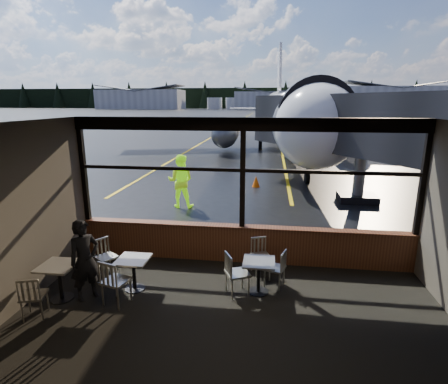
% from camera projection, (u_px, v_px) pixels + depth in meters
% --- Properties ---
extents(ground_plane, '(520.00, 520.00, 0.00)m').
position_uv_depth(ground_plane, '(270.00, 113.00, 123.80)').
color(ground_plane, black).
rests_on(ground_plane, ground).
extents(carpet_floor, '(8.00, 6.00, 0.01)m').
position_uv_depth(carpet_floor, '(226.00, 340.00, 5.79)').
color(carpet_floor, black).
rests_on(carpet_floor, ground).
extents(ceiling, '(8.00, 6.00, 0.04)m').
position_uv_depth(ceiling, '(227.00, 127.00, 4.91)').
color(ceiling, '#38332D').
rests_on(ceiling, ground).
extents(window_sill, '(8.00, 0.28, 0.90)m').
position_uv_depth(window_sill, '(242.00, 244.00, 8.56)').
color(window_sill, '#572C1A').
rests_on(window_sill, ground).
extents(window_header, '(8.00, 0.18, 0.30)m').
position_uv_depth(window_header, '(243.00, 124.00, 7.83)').
color(window_header, black).
rests_on(window_header, ground).
extents(mullion_left, '(0.12, 0.12, 2.60)m').
position_uv_depth(mullion_left, '(84.00, 170.00, 8.63)').
color(mullion_left, black).
rests_on(mullion_left, ground).
extents(mullion_centre, '(0.12, 0.12, 2.60)m').
position_uv_depth(mullion_centre, '(243.00, 174.00, 8.12)').
color(mullion_centre, black).
rests_on(mullion_centre, ground).
extents(mullion_right, '(0.12, 0.12, 2.60)m').
position_uv_depth(mullion_right, '(423.00, 179.00, 7.61)').
color(mullion_right, black).
rests_on(mullion_right, ground).
extents(window_transom, '(8.00, 0.10, 0.08)m').
position_uv_depth(window_transom, '(243.00, 170.00, 8.09)').
color(window_transom, black).
rests_on(window_transom, ground).
extents(airliner, '(29.63, 35.03, 10.34)m').
position_uv_depth(airliner, '(290.00, 84.00, 26.63)').
color(airliner, white).
rests_on(airliner, ground_plane).
extents(jet_bridge, '(8.70, 10.64, 4.64)m').
position_uv_depth(jet_bridge, '(352.00, 144.00, 12.90)').
color(jet_bridge, '#2B2C2E').
rests_on(jet_bridge, ground_plane).
extents(cafe_table_near, '(0.64, 0.64, 0.71)m').
position_uv_depth(cafe_table_near, '(259.00, 277.00, 7.16)').
color(cafe_table_near, gray).
rests_on(cafe_table_near, carpet_floor).
extents(cafe_table_mid, '(0.64, 0.64, 0.70)m').
position_uv_depth(cafe_table_mid, '(134.00, 274.00, 7.29)').
color(cafe_table_mid, '#9B968F').
rests_on(cafe_table_mid, carpet_floor).
extents(cafe_table_left, '(0.68, 0.68, 0.75)m').
position_uv_depth(cafe_table_left, '(60.00, 282.00, 6.91)').
color(cafe_table_left, '#A19D94').
rests_on(cafe_table_left, carpet_floor).
extents(chair_near_e, '(0.58, 0.58, 0.83)m').
position_uv_depth(chair_near_e, '(275.00, 268.00, 7.40)').
color(chair_near_e, '#B0AB9F').
rests_on(chair_near_e, carpet_floor).
extents(chair_near_w, '(0.67, 0.67, 0.92)m').
position_uv_depth(chair_near_w, '(238.00, 274.00, 7.07)').
color(chair_near_w, beige).
rests_on(chair_near_w, carpet_floor).
extents(chair_near_n, '(0.59, 0.59, 0.84)m').
position_uv_depth(chair_near_n, '(261.00, 256.00, 7.95)').
color(chair_near_n, '#ABA69A').
rests_on(chair_near_n, carpet_floor).
extents(chair_mid_s, '(0.65, 0.65, 0.96)m').
position_uv_depth(chair_mid_s, '(116.00, 281.00, 6.73)').
color(chair_mid_s, '#BDB7AA').
rests_on(chair_mid_s, carpet_floor).
extents(chair_mid_w, '(0.65, 0.65, 0.85)m').
position_uv_depth(chair_mid_w, '(106.00, 257.00, 7.89)').
color(chair_mid_w, '#B6B2A5').
rests_on(chair_mid_w, carpet_floor).
extents(chair_left_s, '(0.58, 0.58, 0.85)m').
position_uv_depth(chair_left_s, '(34.00, 296.00, 6.33)').
color(chair_left_s, '#A9A498').
rests_on(chair_left_s, carpet_floor).
extents(passenger, '(0.68, 0.71, 1.64)m').
position_uv_depth(passenger, '(85.00, 260.00, 6.85)').
color(passenger, black).
rests_on(passenger, carpet_floor).
extents(ground_crew, '(0.98, 0.78, 1.97)m').
position_uv_depth(ground_crew, '(181.00, 181.00, 12.95)').
color(ground_crew, '#BFF219').
rests_on(ground_crew, ground_plane).
extents(cone_nose, '(0.37, 0.37, 0.51)m').
position_uv_depth(cone_nose, '(256.00, 181.00, 16.19)').
color(cone_nose, '#F65B07').
rests_on(cone_nose, ground_plane).
extents(hangar_left, '(45.00, 18.00, 11.00)m').
position_uv_depth(hangar_left, '(141.00, 99.00, 189.03)').
color(hangar_left, silver).
rests_on(hangar_left, ground_plane).
extents(hangar_mid, '(38.00, 15.00, 10.00)m').
position_uv_depth(hangar_mid, '(271.00, 100.00, 184.91)').
color(hangar_mid, silver).
rests_on(hangar_mid, ground_plane).
extents(hangar_right, '(50.00, 20.00, 12.00)m').
position_uv_depth(hangar_right, '(395.00, 97.00, 170.20)').
color(hangar_right, silver).
rests_on(hangar_right, ground_plane).
extents(fuel_tank_a, '(8.00, 8.00, 6.00)m').
position_uv_depth(fuel_tank_a, '(215.00, 103.00, 186.41)').
color(fuel_tank_a, silver).
rests_on(fuel_tank_a, ground_plane).
extents(fuel_tank_b, '(8.00, 8.00, 6.00)m').
position_uv_depth(fuel_tank_b, '(233.00, 103.00, 185.12)').
color(fuel_tank_b, silver).
rests_on(fuel_tank_b, ground_plane).
extents(fuel_tank_c, '(8.00, 8.00, 6.00)m').
position_uv_depth(fuel_tank_c, '(252.00, 103.00, 183.83)').
color(fuel_tank_c, silver).
rests_on(fuel_tank_c, ground_plane).
extents(treeline, '(360.00, 3.00, 12.00)m').
position_uv_depth(treeline, '(272.00, 98.00, 208.65)').
color(treeline, black).
rests_on(treeline, ground_plane).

